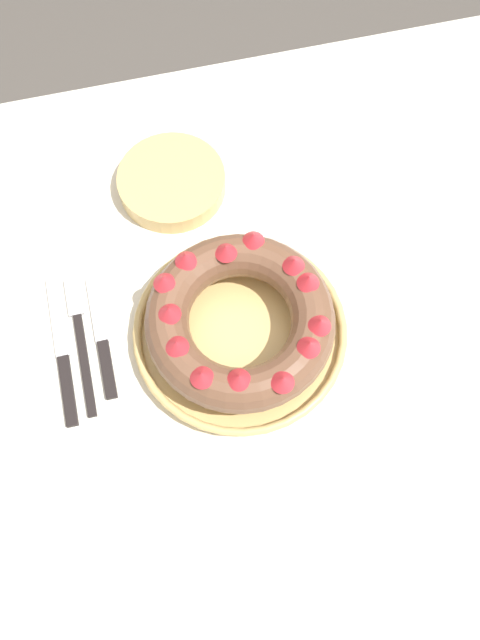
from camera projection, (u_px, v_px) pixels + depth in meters
name	position (u px, v px, depth m)	size (l,w,h in m)	color
ground_plane	(249.00, 438.00, 1.58)	(8.00, 8.00, 0.00)	#4C4742
dining_table	(254.00, 356.00, 0.99)	(1.34, 1.05, 0.72)	silver
serving_dish	(240.00, 332.00, 0.90)	(0.31, 0.31, 0.03)	tan
bundt_cake	(240.00, 319.00, 0.86)	(0.27, 0.27, 0.08)	brown
fork	(80.00, 334.00, 0.91)	(0.02, 0.22, 0.01)	black
serving_knife	(64.00, 359.00, 0.90)	(0.02, 0.23, 0.01)	black
cake_knife	(103.00, 345.00, 0.91)	(0.02, 0.20, 0.01)	black
side_bowl	(172.00, 182.00, 1.00)	(0.17, 0.17, 0.03)	tan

